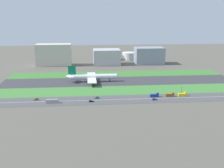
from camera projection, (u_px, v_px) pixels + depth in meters
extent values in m
plane|color=#5B564C|center=(120.00, 81.00, 330.40)|extent=(800.00, 800.00, 0.00)
cube|color=#38383D|center=(120.00, 81.00, 330.39)|extent=(280.00, 46.00, 0.10)
cube|color=#3D7A33|center=(116.00, 74.00, 369.93)|extent=(280.00, 36.00, 0.10)
cube|color=#427F38|center=(124.00, 90.00, 290.84)|extent=(280.00, 36.00, 0.10)
cube|color=#4C4C4F|center=(129.00, 99.00, 259.98)|extent=(280.00, 28.00, 0.10)
cube|color=silver|center=(129.00, 99.00, 259.97)|extent=(266.00, 0.50, 0.01)
cylinder|color=white|center=(93.00, 77.00, 325.98)|extent=(56.00, 6.00, 6.00)
cone|color=white|center=(118.00, 76.00, 328.68)|extent=(4.00, 5.70, 5.70)
cone|color=white|center=(67.00, 76.00, 323.04)|extent=(5.00, 5.40, 5.40)
cube|color=#0C724C|center=(72.00, 70.00, 321.74)|extent=(9.00, 0.80, 11.00)
cube|color=white|center=(71.00, 76.00, 323.39)|extent=(6.00, 16.00, 0.60)
cube|color=white|center=(91.00, 75.00, 340.56)|extent=(10.00, 26.00, 1.00)
cylinder|color=gray|center=(92.00, 78.00, 335.41)|extent=(5.00, 3.20, 3.20)
cube|color=white|center=(92.00, 81.00, 311.63)|extent=(10.00, 26.00, 1.00)
cylinder|color=gray|center=(93.00, 81.00, 318.05)|extent=(5.00, 3.20, 3.20)
cylinder|color=black|center=(110.00, 80.00, 328.88)|extent=(1.00, 1.00, 3.20)
cylinder|color=black|center=(90.00, 80.00, 330.14)|extent=(1.00, 1.00, 3.20)
cylinder|color=black|center=(90.00, 81.00, 323.39)|extent=(1.00, 1.00, 3.20)
cube|color=brown|center=(36.00, 100.00, 256.80)|extent=(4.40, 1.80, 1.10)
cube|color=#333D4C|center=(37.00, 99.00, 256.62)|extent=(2.20, 1.66, 0.90)
cube|color=black|center=(91.00, 101.00, 251.80)|extent=(4.40, 1.80, 1.10)
cube|color=#333D4C|center=(90.00, 100.00, 251.48)|extent=(2.20, 1.66, 0.90)
cube|color=#99999E|center=(52.00, 101.00, 248.38)|extent=(11.60, 2.50, 3.00)
cube|color=#99999E|center=(52.00, 100.00, 247.93)|extent=(10.80, 2.30, 0.50)
cube|color=#19662D|center=(97.00, 98.00, 261.92)|extent=(4.40, 1.80, 1.10)
cube|color=#333D4C|center=(97.00, 97.00, 261.74)|extent=(2.20, 1.66, 0.90)
cube|color=yellow|center=(182.00, 95.00, 269.30)|extent=(8.40, 2.50, 2.80)
cube|color=yellow|center=(186.00, 93.00, 269.09)|extent=(2.00, 2.30, 1.20)
cube|color=navy|center=(155.00, 99.00, 257.14)|extent=(4.40, 1.80, 1.10)
cube|color=#333D4C|center=(154.00, 99.00, 256.82)|extent=(2.20, 1.66, 0.90)
cube|color=brown|center=(170.00, 95.00, 268.16)|extent=(8.40, 2.50, 2.80)
cube|color=brown|center=(173.00, 93.00, 267.95)|extent=(2.00, 2.30, 1.20)
cube|color=navy|center=(154.00, 96.00, 266.78)|extent=(8.40, 2.50, 2.80)
cube|color=navy|center=(158.00, 93.00, 266.57)|extent=(2.00, 2.30, 1.20)
cylinder|color=#4C4C51|center=(182.00, 91.00, 276.80)|extent=(0.24, 0.24, 6.00)
cube|color=black|center=(182.00, 88.00, 275.90)|extent=(0.36, 0.36, 1.20)
sphere|color=#19D826|center=(182.00, 87.00, 275.63)|extent=(0.24, 0.24, 0.24)
cube|color=beige|center=(54.00, 55.00, 428.08)|extent=(54.27, 25.11, 33.57)
cube|color=#B2B2B7|center=(107.00, 57.00, 436.68)|extent=(42.20, 31.99, 24.23)
cube|color=gray|center=(149.00, 56.00, 442.60)|extent=(45.93, 28.27, 26.54)
cylinder|color=silver|center=(112.00, 55.00, 482.15)|extent=(20.30, 20.30, 17.02)
cylinder|color=silver|center=(129.00, 56.00, 485.39)|extent=(24.28, 24.28, 12.79)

